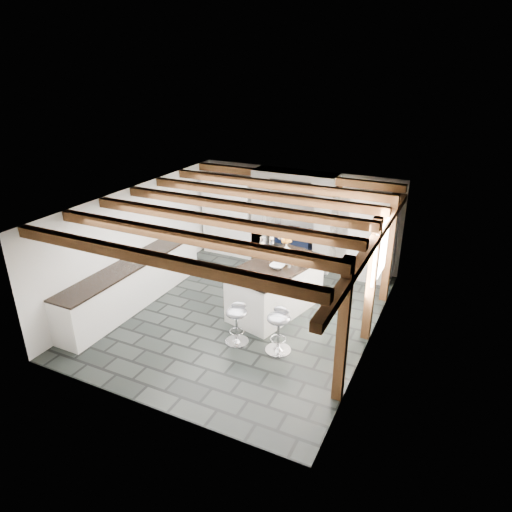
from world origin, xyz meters
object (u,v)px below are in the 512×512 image
at_px(range_cooker, 293,246).
at_px(bar_stool_far, 237,319).
at_px(kitchen_island, 276,287).
at_px(bar_stool_near, 279,325).

xyz_separation_m(range_cooker, bar_stool_far, (0.38, -3.64, 0.02)).
bearing_deg(bar_stool_far, kitchen_island, 60.85).
bearing_deg(range_cooker, bar_stool_near, -72.07).
bearing_deg(bar_stool_near, bar_stool_far, -174.26).
bearing_deg(bar_stool_far, bar_stool_near, -16.41).
xyz_separation_m(range_cooker, bar_stool_near, (1.15, -3.57, 0.05)).
xyz_separation_m(kitchen_island, bar_stool_near, (0.61, -1.27, 0.00)).
distance_m(kitchen_island, bar_stool_near, 1.41).
relative_size(range_cooker, bar_stool_near, 1.20).
xyz_separation_m(range_cooker, kitchen_island, (0.55, -2.30, 0.05)).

